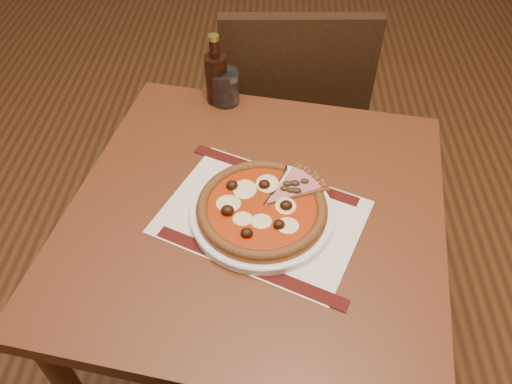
% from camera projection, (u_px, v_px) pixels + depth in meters
% --- Properties ---
extents(table, '(0.92, 0.92, 0.75)m').
position_uv_depth(table, '(256.00, 237.00, 1.15)').
color(table, '#5D2E16').
rests_on(table, ground).
extents(chair_far, '(0.46, 0.46, 0.93)m').
position_uv_depth(chair_far, '(291.00, 113.00, 1.66)').
color(chair_far, black).
rests_on(chair_far, ground).
extents(placemat, '(0.49, 0.43, 0.00)m').
position_uv_depth(placemat, '(262.00, 217.00, 1.06)').
color(placemat, white).
rests_on(placemat, table).
extents(plate, '(0.30, 0.30, 0.02)m').
position_uv_depth(plate, '(262.00, 214.00, 1.05)').
color(plate, white).
rests_on(plate, placemat).
extents(pizza, '(0.27, 0.27, 0.04)m').
position_uv_depth(pizza, '(262.00, 207.00, 1.04)').
color(pizza, '#9C5325').
rests_on(pizza, plate).
extents(ham_slice, '(0.14, 0.13, 0.02)m').
position_uv_depth(ham_slice, '(298.00, 184.00, 1.09)').
color(ham_slice, '#9C5325').
rests_on(ham_slice, plate).
extents(water_glass, '(0.10, 0.10, 0.09)m').
position_uv_depth(water_glass, '(225.00, 87.00, 1.31)').
color(water_glass, white).
rests_on(water_glass, table).
extents(bottle, '(0.06, 0.06, 0.19)m').
position_uv_depth(bottle, '(216.00, 77.00, 1.29)').
color(bottle, black).
rests_on(bottle, table).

